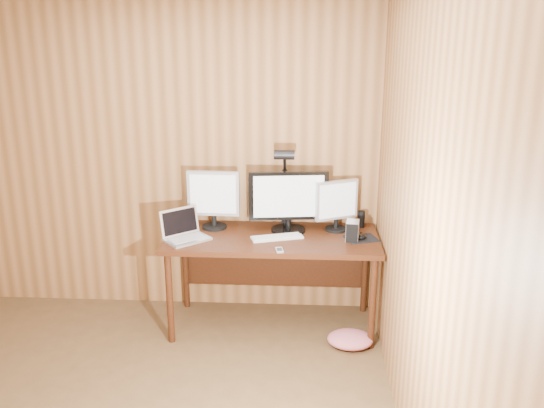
# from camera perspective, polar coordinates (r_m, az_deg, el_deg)

# --- Properties ---
(room_shell) EXTENTS (4.00, 4.00, 4.00)m
(room_shell) POSITION_cam_1_polar(r_m,az_deg,el_deg) (2.89, -20.73, -4.39)
(room_shell) COLOR brown
(room_shell) RESTS_ON ground
(desk) EXTENTS (1.60, 0.70, 0.75)m
(desk) POSITION_cam_1_polar(r_m,az_deg,el_deg) (4.46, 0.09, -4.37)
(desk) COLOR #3B1B0C
(desk) RESTS_ON floor
(monitor_center) EXTENTS (0.61, 0.27, 0.47)m
(monitor_center) POSITION_cam_1_polar(r_m,az_deg,el_deg) (4.38, 1.64, 0.35)
(monitor_center) COLOR black
(monitor_center) RESTS_ON desk
(monitor_left) EXTENTS (0.41, 0.19, 0.46)m
(monitor_left) POSITION_cam_1_polar(r_m,az_deg,el_deg) (4.48, -5.82, 0.62)
(monitor_left) COLOR black
(monitor_left) RESTS_ON desk
(monitor_right) EXTENTS (0.33, 0.18, 0.40)m
(monitor_right) POSITION_cam_1_polar(r_m,az_deg,el_deg) (4.44, 6.42, -0.01)
(monitor_right) COLOR black
(monitor_right) RESTS_ON desk
(laptop) EXTENTS (0.39, 0.38, 0.22)m
(laptop) POSITION_cam_1_polar(r_m,az_deg,el_deg) (4.33, -8.72, -2.73)
(laptop) COLOR silver
(laptop) RESTS_ON desk
(keyboard) EXTENTS (0.40, 0.23, 0.02)m
(keyboard) POSITION_cam_1_polar(r_m,az_deg,el_deg) (4.30, 0.50, -3.31)
(keyboard) COLOR silver
(keyboard) RESTS_ON desk
(mousepad) EXTENTS (0.28, 0.25, 0.00)m
(mousepad) POSITION_cam_1_polar(r_m,az_deg,el_deg) (4.35, 8.82, -3.40)
(mousepad) COLOR black
(mousepad) RESTS_ON desk
(mouse) EXTENTS (0.10, 0.13, 0.04)m
(mouse) POSITION_cam_1_polar(r_m,az_deg,el_deg) (4.34, 8.83, -3.14)
(mouse) COLOR black
(mouse) RESTS_ON mousepad
(hard_drive) EXTENTS (0.11, 0.15, 0.15)m
(hard_drive) POSITION_cam_1_polar(r_m,az_deg,el_deg) (4.29, 7.97, -2.64)
(hard_drive) COLOR silver
(hard_drive) RESTS_ON desk
(phone) EXTENTS (0.06, 0.10, 0.01)m
(phone) POSITION_cam_1_polar(r_m,az_deg,el_deg) (4.07, 0.74, -4.58)
(phone) COLOR silver
(phone) RESTS_ON desk
(speaker) EXTENTS (0.05, 0.05, 0.13)m
(speaker) POSITION_cam_1_polar(r_m,az_deg,el_deg) (4.59, 8.83, -1.49)
(speaker) COLOR black
(speaker) RESTS_ON desk
(desk_lamp) EXTENTS (0.15, 0.22, 0.67)m
(desk_lamp) POSITION_cam_1_polar(r_m,az_deg,el_deg) (4.44, 1.24, 2.82)
(desk_lamp) COLOR black
(desk_lamp) RESTS_ON desk
(fabric_pile) EXTENTS (0.41, 0.36, 0.11)m
(fabric_pile) POSITION_cam_1_polar(r_m,az_deg,el_deg) (4.40, 7.74, -13.15)
(fabric_pile) COLOR #D76873
(fabric_pile) RESTS_ON floor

